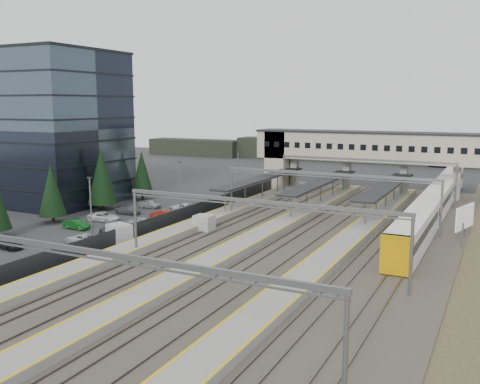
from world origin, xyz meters
The scene contains 15 objects.
ground centered at (0.00, 0.00, 0.00)m, with size 220.00×220.00×0.00m, color #2B2B2D.
office_building centered at (-36.00, 12.00, 12.19)m, with size 24.30×18.30×24.30m.
conifer_row centered at (-22.00, -3.86, 4.84)m, with size 4.42×49.82×9.50m.
car_park centered at (-13.68, -6.40, 0.60)m, with size 10.62×44.76×1.29m.
lampposts centered at (-8.00, 1.25, 4.34)m, with size 0.50×53.25×8.07m.
fence centered at (-6.50, 5.00, 1.00)m, with size 0.08×90.00×2.00m.
relay_cabin_near centered at (-6.89, -4.69, 1.13)m, with size 3.19×2.73×2.25m.
relay_cabin_far centered at (-1.04, 4.66, 1.05)m, with size 2.38×2.01×2.10m.
rail_corridor centered at (9.34, 5.00, 0.29)m, with size 34.00×90.00×0.92m.
canopies centered at (7.00, 27.00, 3.92)m, with size 23.10×30.00×3.28m.
footbridge centered at (7.70, 42.00, 7.93)m, with size 40.40×6.40×11.20m.
gantries centered at (12.00, 3.00, 6.00)m, with size 28.40×62.28×7.17m.
train centered at (24.00, 26.88, 2.09)m, with size 2.93×61.12×3.68m.
billboard centered at (28.73, 12.65, 3.01)m, with size 1.59×5.31×4.54m.
treeline_far centered at (23.81, 92.28, 2.95)m, with size 170.00×19.00×7.00m.
Camera 1 is at (32.27, -52.20, 15.88)m, focal length 40.00 mm.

